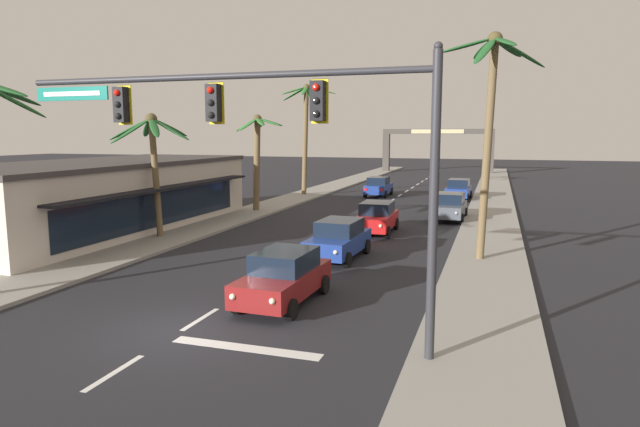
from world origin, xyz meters
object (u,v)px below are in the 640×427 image
palm_left_farthest (306,119)px  sedan_fifth_in_queue (377,217)px  palm_left_third (258,148)px  storefront_strip_left (102,196)px  palm_left_second (153,146)px  sedan_parked_nearest_kerb (459,189)px  sedan_third_in_queue (339,239)px  sedan_parked_mid_kerb (450,206)px  palm_right_second (491,101)px  traffic_signal_mast (279,130)px  sedan_lead_at_stop_bar (284,277)px  town_gateway_arch (437,144)px  sedan_oncoming_far (379,186)px

palm_left_farthest → sedan_fifth_in_queue: bearing=-58.8°
palm_left_third → storefront_strip_left: 11.03m
palm_left_second → palm_left_third: size_ratio=0.96×
sedan_parked_nearest_kerb → palm_left_second: size_ratio=0.70×
sedan_fifth_in_queue → sedan_parked_nearest_kerb: size_ratio=1.00×
sedan_third_in_queue → palm_left_farthest: 25.13m
sedan_parked_mid_kerb → palm_right_second: bearing=-78.2°
traffic_signal_mast → palm_right_second: 12.18m
sedan_lead_at_stop_bar → sedan_third_in_queue: 6.61m
sedan_parked_mid_kerb → storefront_strip_left: (-18.06, -9.85, 1.08)m
sedan_lead_at_stop_bar → town_gateway_arch: town_gateway_arch is taller
sedan_fifth_in_queue → palm_left_third: (-9.45, 5.43, 3.58)m
sedan_lead_at_stop_bar → palm_left_third: palm_left_third is taller
traffic_signal_mast → sedan_third_in_queue: bearing=97.7°
traffic_signal_mast → sedan_lead_at_stop_bar: size_ratio=2.46×
sedan_third_in_queue → palm_right_second: size_ratio=0.48×
sedan_fifth_in_queue → sedan_parked_nearest_kerb: same height
sedan_parked_nearest_kerb → sedan_oncoming_far: bearing=176.7°
sedan_parked_nearest_kerb → storefront_strip_left: size_ratio=0.23×
sedan_lead_at_stop_bar → palm_right_second: palm_right_second is taller
sedan_lead_at_stop_bar → palm_right_second: 11.42m
sedan_fifth_in_queue → sedan_parked_mid_kerb: same height
sedan_fifth_in_queue → sedan_parked_nearest_kerb: bearing=79.5°
sedan_fifth_in_queue → palm_left_third: bearing=150.1°
traffic_signal_mast → palm_left_farthest: 34.28m
storefront_strip_left → palm_left_third: bearing=61.0°
storefront_strip_left → town_gateway_arch: bearing=76.4°
palm_left_third → palm_left_farthest: bearing=91.2°
sedan_lead_at_stop_bar → palm_left_farthest: palm_left_farthest is taller
traffic_signal_mast → palm_left_farthest: bearing=108.3°
sedan_fifth_in_queue → sedan_lead_at_stop_bar: bearing=-90.8°
sedan_third_in_queue → town_gateway_arch: size_ratio=0.30×
sedan_third_in_queue → palm_right_second: palm_right_second is taller
sedan_third_in_queue → sedan_oncoming_far: (-3.30, 24.14, 0.00)m
palm_left_second → town_gateway_arch: 54.64m
sedan_parked_mid_kerb → sedan_oncoming_far: bearing=120.9°
traffic_signal_mast → sedan_fifth_in_queue: (-1.08, 16.55, -4.57)m
sedan_lead_at_stop_bar → storefront_strip_left: 17.21m
sedan_lead_at_stop_bar → sedan_fifth_in_queue: size_ratio=1.00×
sedan_lead_at_stop_bar → palm_right_second: bearing=52.8°
sedan_lead_at_stop_bar → sedan_fifth_in_queue: bearing=89.2°
sedan_parked_nearest_kerb → storefront_strip_left: (-17.85, -21.12, 1.08)m
palm_left_third → sedan_fifth_in_queue: bearing=-29.9°
sedan_third_in_queue → palm_left_second: palm_left_second is taller
sedan_fifth_in_queue → sedan_parked_mid_kerb: bearing=59.9°
sedan_third_in_queue → sedan_fifth_in_queue: bearing=87.8°
sedan_parked_mid_kerb → palm_left_third: 13.36m
sedan_parked_mid_kerb → palm_left_second: size_ratio=0.70×
sedan_third_in_queue → storefront_strip_left: 14.68m
sedan_lead_at_stop_bar → sedan_third_in_queue: bearing=90.6°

